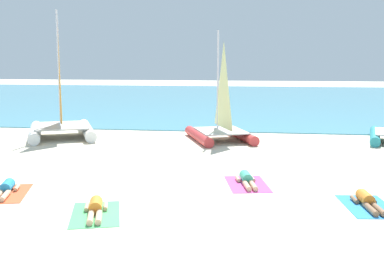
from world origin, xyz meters
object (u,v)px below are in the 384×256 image
at_px(towel_leftmost, 6,194).
at_px(sunbather_center_left, 96,208).
at_px(sunbather_rightmost, 367,201).
at_px(sunbather_leftmost, 6,188).
at_px(towel_center_right, 247,184).
at_px(sunbather_center_right, 247,179).
at_px(towel_center_left, 96,214).
at_px(sailboat_white, 61,119).
at_px(sailboat_red, 220,124).
at_px(towel_rightmost, 368,206).

height_order(towel_leftmost, sunbather_center_left, sunbather_center_left).
bearing_deg(sunbather_rightmost, sunbather_leftmost, 174.73).
xyz_separation_m(towel_center_right, sunbather_center_right, (-0.01, 0.07, 0.13)).
distance_m(sunbather_center_left, towel_center_right, 4.65).
distance_m(towel_center_left, towel_center_right, 4.68).
xyz_separation_m(sailboat_white, sunbather_leftmost, (2.32, -9.11, -0.73)).
bearing_deg(towel_leftmost, towel_center_left, -23.75).
xyz_separation_m(towel_leftmost, sunbather_center_left, (2.93, -1.23, 0.13)).
distance_m(sailboat_red, towel_center_right, 7.51).
relative_size(towel_center_right, sunbather_center_right, 1.22).
bearing_deg(sunbather_center_left, towel_center_left, -90.00).
distance_m(towel_leftmost, towel_center_right, 6.64).
height_order(sailboat_red, sunbather_center_right, sailboat_red).
bearing_deg(sunbather_center_right, sunbather_center_left, -148.21).
bearing_deg(towel_center_left, towel_leftmost, 156.25).
bearing_deg(sunbather_leftmost, sunbather_center_right, 0.05).
height_order(sunbather_leftmost, towel_center_left, sunbather_leftmost).
bearing_deg(towel_center_right, towel_center_left, -136.91).
bearing_deg(sailboat_red, towel_center_right, -100.25).
xyz_separation_m(sunbather_center_left, sunbather_center_right, (3.42, 3.20, 0.00)).
xyz_separation_m(towel_leftmost, sunbather_rightmost, (9.33, 0.26, 0.13)).
bearing_deg(towel_center_left, sailboat_red, 78.99).
height_order(sunbather_leftmost, sunbather_center_right, same).
xyz_separation_m(towel_center_left, towel_rightmost, (6.39, 1.49, 0.00)).
bearing_deg(towel_center_right, sailboat_red, 100.51).
height_order(sunbather_center_right, towel_rightmost, sunbather_center_right).
relative_size(towel_center_left, sunbather_rightmost, 1.21).
distance_m(towel_center_right, sunbather_center_right, 0.14).
bearing_deg(towel_leftmost, towel_center_right, 16.59).
xyz_separation_m(sunbather_center_left, towel_center_right, (3.44, 3.13, -0.13)).
height_order(sailboat_white, sailboat_red, sailboat_white).
height_order(sailboat_red, towel_leftmost, sailboat_red).
bearing_deg(towel_rightmost, towel_leftmost, -178.84).
distance_m(sunbather_center_right, towel_rightmost, 3.47).
relative_size(sailboat_red, sunbather_center_left, 3.13).
relative_size(sailboat_red, sunbather_leftmost, 3.13).
distance_m(towel_leftmost, towel_rightmost, 9.34).
height_order(sunbather_leftmost, sunbather_rightmost, same).
relative_size(towel_center_right, towel_rightmost, 1.00).
xyz_separation_m(sailboat_red, towel_rightmost, (4.34, -9.06, -0.71)).
relative_size(sunbather_center_right, sunbather_rightmost, 1.00).
bearing_deg(sailboat_white, towel_center_left, -87.78).
bearing_deg(sunbather_rightmost, towel_center_right, 144.58).
xyz_separation_m(towel_center_right, towel_rightmost, (2.97, -1.71, 0.00)).
relative_size(sunbather_leftmost, towel_center_left, 0.81).
bearing_deg(sunbather_center_left, towel_center_right, 25.55).
height_order(sailboat_white, sunbather_rightmost, sailboat_white).
bearing_deg(towel_rightmost, sunbather_leftmost, -179.23).
relative_size(sunbather_leftmost, sunbather_rightmost, 0.99).
distance_m(sailboat_red, sunbather_rightmost, 10.00).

